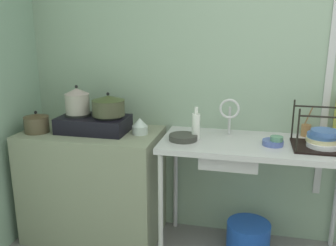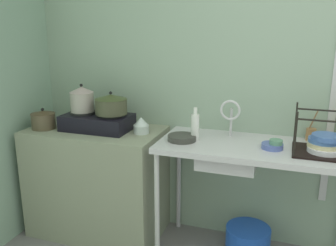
{
  "view_description": "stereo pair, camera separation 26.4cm",
  "coord_description": "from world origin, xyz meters",
  "px_view_note": "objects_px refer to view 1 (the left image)",
  "views": [
    {
      "loc": [
        -0.56,
        -1.16,
        1.67
      ],
      "look_at": [
        -1.13,
        1.34,
        0.99
      ],
      "focal_mm": 38.59,
      "sensor_mm": 36.0,
      "label": 1
    },
    {
      "loc": [
        -0.3,
        -1.08,
        1.67
      ],
      "look_at": [
        -1.13,
        1.34,
        0.99
      ],
      "focal_mm": 38.59,
      "sensor_mm": 36.0,
      "label": 2
    }
  ],
  "objects_px": {
    "frying_pan": "(183,137)",
    "pot_beside_stove": "(37,123)",
    "sink_basin": "(230,153)",
    "faucet": "(229,111)",
    "bottle_by_sink": "(196,126)",
    "cup_by_rack": "(276,141)",
    "small_bowl_on_drainboard": "(273,143)",
    "dish_rack": "(323,140)",
    "pot_on_left_burner": "(77,101)",
    "pot_on_right_burner": "(108,105)",
    "utensil_jar": "(306,130)",
    "percolator": "(140,126)",
    "stove": "(94,124)",
    "bucket_on_floor": "(248,238)"
  },
  "relations": [
    {
      "from": "sink_basin",
      "to": "frying_pan",
      "type": "height_order",
      "value": "frying_pan"
    },
    {
      "from": "pot_on_left_burner",
      "to": "pot_beside_stove",
      "type": "distance_m",
      "value": 0.36
    },
    {
      "from": "pot_beside_stove",
      "to": "dish_rack",
      "type": "bearing_deg",
      "value": 2.38
    },
    {
      "from": "stove",
      "to": "bottle_by_sink",
      "type": "xyz_separation_m",
      "value": [
        0.8,
        -0.02,
        0.04
      ]
    },
    {
      "from": "sink_basin",
      "to": "utensil_jar",
      "type": "xyz_separation_m",
      "value": [
        0.54,
        0.29,
        0.12
      ]
    },
    {
      "from": "pot_on_left_burner",
      "to": "frying_pan",
      "type": "height_order",
      "value": "pot_on_left_burner"
    },
    {
      "from": "stove",
      "to": "pot_on_left_burner",
      "type": "xyz_separation_m",
      "value": [
        -0.13,
        0.0,
        0.17
      ]
    },
    {
      "from": "percolator",
      "to": "frying_pan",
      "type": "relative_size",
      "value": 0.61
    },
    {
      "from": "bottle_by_sink",
      "to": "utensil_jar",
      "type": "relative_size",
      "value": 1.04
    },
    {
      "from": "small_bowl_on_drainboard",
      "to": "utensil_jar",
      "type": "bearing_deg",
      "value": 48.31
    },
    {
      "from": "frying_pan",
      "to": "dish_rack",
      "type": "relative_size",
      "value": 0.52
    },
    {
      "from": "pot_on_left_burner",
      "to": "dish_rack",
      "type": "distance_m",
      "value": 1.79
    },
    {
      "from": "pot_beside_stove",
      "to": "pot_on_left_burner",
      "type": "bearing_deg",
      "value": 20.91
    },
    {
      "from": "small_bowl_on_drainboard",
      "to": "pot_on_right_burner",
      "type": "bearing_deg",
      "value": 178.34
    },
    {
      "from": "sink_basin",
      "to": "bottle_by_sink",
      "type": "xyz_separation_m",
      "value": [
        -0.25,
        0.03,
        0.17
      ]
    },
    {
      "from": "small_bowl_on_drainboard",
      "to": "stove",
      "type": "bearing_deg",
      "value": 178.5
    },
    {
      "from": "pot_on_right_burner",
      "to": "pot_beside_stove",
      "type": "xyz_separation_m",
      "value": [
        -0.55,
        -0.11,
        -0.14
      ]
    },
    {
      "from": "pot_on_left_burner",
      "to": "utensil_jar",
      "type": "relative_size",
      "value": 0.97
    },
    {
      "from": "pot_on_left_burner",
      "to": "small_bowl_on_drainboard",
      "type": "height_order",
      "value": "pot_on_left_burner"
    },
    {
      "from": "stove",
      "to": "frying_pan",
      "type": "height_order",
      "value": "stove"
    },
    {
      "from": "dish_rack",
      "to": "utensil_jar",
      "type": "relative_size",
      "value": 1.7
    },
    {
      "from": "cup_by_rack",
      "to": "small_bowl_on_drainboard",
      "type": "xyz_separation_m",
      "value": [
        -0.02,
        0.01,
        -0.02
      ]
    },
    {
      "from": "frying_pan",
      "to": "bucket_on_floor",
      "type": "distance_m",
      "value": 0.93
    },
    {
      "from": "dish_rack",
      "to": "cup_by_rack",
      "type": "relative_size",
      "value": 4.52
    },
    {
      "from": "pot_on_left_burner",
      "to": "frying_pan",
      "type": "relative_size",
      "value": 1.09
    },
    {
      "from": "bottle_by_sink",
      "to": "utensil_jar",
      "type": "bearing_deg",
      "value": 18.25
    },
    {
      "from": "pot_on_left_burner",
      "to": "pot_beside_stove",
      "type": "bearing_deg",
      "value": -159.09
    },
    {
      "from": "faucet",
      "to": "frying_pan",
      "type": "distance_m",
      "value": 0.39
    },
    {
      "from": "percolator",
      "to": "small_bowl_on_drainboard",
      "type": "relative_size",
      "value": 0.87
    },
    {
      "from": "utensil_jar",
      "to": "pot_beside_stove",
      "type": "bearing_deg",
      "value": -169.93
    },
    {
      "from": "stove",
      "to": "dish_rack",
      "type": "height_order",
      "value": "dish_rack"
    },
    {
      "from": "bottle_by_sink",
      "to": "sink_basin",
      "type": "bearing_deg",
      "value": -7.1
    },
    {
      "from": "stove",
      "to": "pot_beside_stove",
      "type": "xyz_separation_m",
      "value": [
        -0.42,
        -0.11,
        0.01
      ]
    },
    {
      "from": "pot_on_left_burner",
      "to": "faucet",
      "type": "relative_size",
      "value": 0.78
    },
    {
      "from": "pot_on_left_burner",
      "to": "pot_on_right_burner",
      "type": "distance_m",
      "value": 0.26
    },
    {
      "from": "pot_on_left_burner",
      "to": "frying_pan",
      "type": "bearing_deg",
      "value": -4.06
    },
    {
      "from": "pot_on_left_burner",
      "to": "bottle_by_sink",
      "type": "height_order",
      "value": "pot_on_left_burner"
    },
    {
      "from": "sink_basin",
      "to": "faucet",
      "type": "relative_size",
      "value": 1.38
    },
    {
      "from": "pot_on_left_burner",
      "to": "utensil_jar",
      "type": "xyz_separation_m",
      "value": [
        1.71,
        0.24,
        -0.19
      ]
    },
    {
      "from": "percolator",
      "to": "sink_basin",
      "type": "distance_m",
      "value": 0.7
    },
    {
      "from": "pot_on_left_burner",
      "to": "sink_basin",
      "type": "relative_size",
      "value": 0.56
    },
    {
      "from": "frying_pan",
      "to": "pot_beside_stove",
      "type": "bearing_deg",
      "value": -177.33
    },
    {
      "from": "frying_pan",
      "to": "bucket_on_floor",
      "type": "bearing_deg",
      "value": 7.93
    },
    {
      "from": "faucet",
      "to": "utensil_jar",
      "type": "height_order",
      "value": "faucet"
    },
    {
      "from": "pot_on_left_burner",
      "to": "pot_beside_stove",
      "type": "xyz_separation_m",
      "value": [
        -0.29,
        -0.11,
        -0.16
      ]
    },
    {
      "from": "stove",
      "to": "pot_on_right_burner",
      "type": "relative_size",
      "value": 2.12
    },
    {
      "from": "frying_pan",
      "to": "bottle_by_sink",
      "type": "relative_size",
      "value": 0.85
    },
    {
      "from": "stove",
      "to": "pot_on_left_burner",
      "type": "relative_size",
      "value": 2.39
    },
    {
      "from": "sink_basin",
      "to": "small_bowl_on_drainboard",
      "type": "height_order",
      "value": "small_bowl_on_drainboard"
    },
    {
      "from": "pot_on_right_burner",
      "to": "frying_pan",
      "type": "distance_m",
      "value": 0.62
    }
  ]
}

